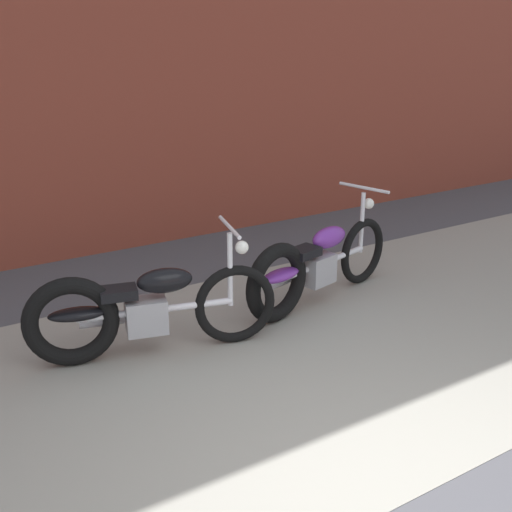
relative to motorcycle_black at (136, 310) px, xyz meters
The scene contains 4 objects.
sidewalk_slab 0.87m from the motorcycle_black, 54.27° to the right, with size 36.00×3.50×0.01m, color gray.
brick_building_wall 3.46m from the motorcycle_black, 80.91° to the left, with size 36.00×0.50×4.69m, color brown.
motorcycle_black is the anchor object (origin of this frame).
motorcycle_purple 1.78m from the motorcycle_black, ahead, with size 1.97×0.74×1.03m.
Camera 1 is at (-2.06, -1.95, 2.45)m, focal length 44.36 mm.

